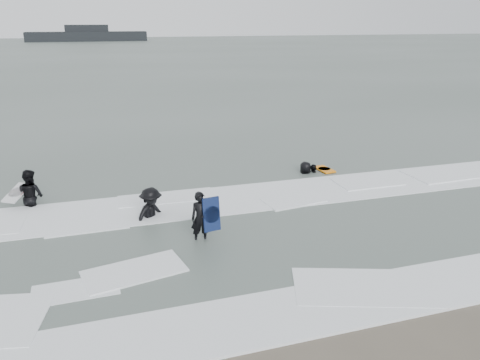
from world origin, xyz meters
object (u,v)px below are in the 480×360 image
object	(u,v)px
surfer_centre	(201,242)
surfer_right_near	(313,173)
surfer_breaker	(152,219)
vessel_horizon	(87,35)
surfer_right_far	(305,174)
surfer_wading	(33,206)

from	to	relation	value
surfer_centre	surfer_right_near	world-z (taller)	surfer_right_near
surfer_centre	surfer_breaker	size ratio (longest dim) A/B	0.80
surfer_right_near	vessel_horizon	bearing A→B (deg)	-144.23
surfer_right_far	surfer_wading	bearing A→B (deg)	-2.35
surfer_centre	surfer_breaker	world-z (taller)	surfer_breaker
surfer_wading	surfer_right_far	world-z (taller)	surfer_wading
surfer_right_near	vessel_horizon	world-z (taller)	vessel_horizon
surfer_breaker	surfer_right_far	bearing A→B (deg)	-14.99
surfer_right_near	surfer_centre	bearing A→B (deg)	-18.68
surfer_centre	surfer_wading	distance (m)	6.41
surfer_wading	surfer_centre	bearing A→B (deg)	176.94
surfer_breaker	surfer_right_near	world-z (taller)	surfer_breaker
surfer_centre	surfer_right_far	size ratio (longest dim) A/B	0.90
surfer_breaker	vessel_horizon	world-z (taller)	vessel_horizon
surfer_wading	surfer_right_far	bearing A→B (deg)	-139.20
surfer_wading	vessel_horizon	xyz separation A→B (m)	(0.26, 125.62, 1.61)
surfer_wading	surfer_breaker	world-z (taller)	surfer_breaker
surfer_right_near	surfer_breaker	bearing A→B (deg)	-36.60
surfer_breaker	vessel_horizon	bearing A→B (deg)	53.28
surfer_centre	vessel_horizon	size ratio (longest dim) A/B	0.05
surfer_breaker	vessel_horizon	size ratio (longest dim) A/B	0.06
surfer_breaker	surfer_right_far	distance (m)	6.99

